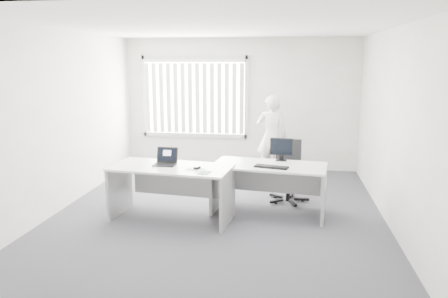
# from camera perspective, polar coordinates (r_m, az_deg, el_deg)

# --- Properties ---
(ground) EXTENTS (6.00, 6.00, 0.00)m
(ground) POSITION_cam_1_polar(r_m,az_deg,el_deg) (6.84, -0.75, -8.45)
(ground) COLOR #515158
(ground) RESTS_ON ground
(wall_back) EXTENTS (5.00, 0.02, 2.80)m
(wall_back) POSITION_cam_1_polar(r_m,az_deg,el_deg) (9.44, 2.15, 5.86)
(wall_back) COLOR white
(wall_back) RESTS_ON ground
(wall_front) EXTENTS (5.00, 0.02, 2.80)m
(wall_front) POSITION_cam_1_polar(r_m,az_deg,el_deg) (3.62, -8.43, -3.66)
(wall_front) COLOR white
(wall_front) RESTS_ON ground
(wall_left) EXTENTS (0.02, 6.00, 2.80)m
(wall_left) POSITION_cam_1_polar(r_m,az_deg,el_deg) (7.32, -20.53, 3.45)
(wall_left) COLOR white
(wall_left) RESTS_ON ground
(wall_right) EXTENTS (0.02, 6.00, 2.80)m
(wall_right) POSITION_cam_1_polar(r_m,az_deg,el_deg) (6.58, 21.27, 2.55)
(wall_right) COLOR white
(wall_right) RESTS_ON ground
(ceiling) EXTENTS (5.00, 6.00, 0.02)m
(ceiling) POSITION_cam_1_polar(r_m,az_deg,el_deg) (6.44, -0.82, 15.66)
(ceiling) COLOR white
(ceiling) RESTS_ON wall_back
(window) EXTENTS (2.32, 0.06, 1.76)m
(window) POSITION_cam_1_polar(r_m,az_deg,el_deg) (9.55, -3.89, 6.81)
(window) COLOR #B8B9B4
(window) RESTS_ON wall_back
(blinds) EXTENTS (2.20, 0.10, 1.50)m
(blinds) POSITION_cam_1_polar(r_m,az_deg,el_deg) (9.50, -3.96, 6.60)
(blinds) COLOR white
(blinds) RESTS_ON wall_back
(desk_near) EXTENTS (1.85, 1.02, 0.80)m
(desk_near) POSITION_cam_1_polar(r_m,az_deg,el_deg) (6.52, -6.87, -4.18)
(desk_near) COLOR white
(desk_near) RESTS_ON ground
(desk_far) EXTENTS (1.79, 1.00, 0.78)m
(desk_far) POSITION_cam_1_polar(r_m,az_deg,el_deg) (6.74, 5.90, -3.82)
(desk_far) COLOR white
(desk_far) RESTS_ON ground
(office_chair) EXTENTS (0.61, 0.61, 1.02)m
(office_chair) POSITION_cam_1_polar(r_m,az_deg,el_deg) (7.46, 8.36, -4.29)
(office_chair) COLOR black
(office_chair) RESTS_ON ground
(person) EXTENTS (0.64, 0.44, 1.67)m
(person) POSITION_cam_1_polar(r_m,az_deg,el_deg) (8.74, 6.25, 1.59)
(person) COLOR white
(person) RESTS_ON ground
(laptop) EXTENTS (0.33, 0.29, 0.25)m
(laptop) POSITION_cam_1_polar(r_m,az_deg,el_deg) (6.51, -7.79, -1.06)
(laptop) COLOR black
(laptop) RESTS_ON desk_near
(paper_sheet) EXTENTS (0.30, 0.23, 0.00)m
(paper_sheet) POSITION_cam_1_polar(r_m,az_deg,el_deg) (6.24, -3.76, -2.70)
(paper_sheet) COLOR white
(paper_sheet) RESTS_ON desk_near
(mouse) EXTENTS (0.09, 0.12, 0.04)m
(mouse) POSITION_cam_1_polar(r_m,az_deg,el_deg) (6.27, -3.54, -2.41)
(mouse) COLOR #B5B4B7
(mouse) RESTS_ON paper_sheet
(booklet) EXTENTS (0.16, 0.21, 0.01)m
(booklet) POSITION_cam_1_polar(r_m,az_deg,el_deg) (6.05, -2.57, -3.10)
(booklet) COLOR silver
(booklet) RESTS_ON desk_near
(keyboard) EXTENTS (0.52, 0.28, 0.02)m
(keyboard) POSITION_cam_1_polar(r_m,az_deg,el_deg) (6.49, 6.21, -2.34)
(keyboard) COLOR black
(keyboard) RESTS_ON desk_far
(monitor) EXTENTS (0.37, 0.14, 0.36)m
(monitor) POSITION_cam_1_polar(r_m,az_deg,el_deg) (6.92, 7.51, -0.06)
(monitor) COLOR black
(monitor) RESTS_ON desk_far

